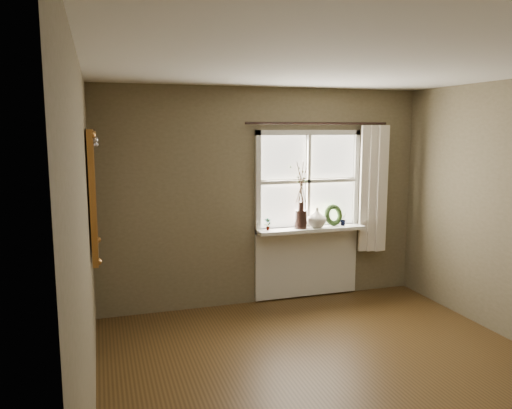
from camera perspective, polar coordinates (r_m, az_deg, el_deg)
The scene contains 15 objects.
floor at distance 4.42m, azimuth 10.98°, elevation -20.12°, with size 4.50×4.50×0.00m, color #432E15.
ceiling at distance 3.91m, azimuth 12.11°, elevation 15.60°, with size 4.50×4.50×0.00m, color silver.
wall_back at distance 6.05m, azimuth 0.90°, elevation 0.90°, with size 4.00×0.10×2.60m, color brown.
wall_left at distance 3.48m, azimuth -19.63°, elevation -5.39°, with size 0.10×4.50×2.60m, color brown.
window_frame at distance 6.16m, azimuth 5.98°, elevation 2.68°, with size 1.36×0.06×1.24m.
window_sill at distance 6.14m, azimuth 6.30°, elevation -2.81°, with size 1.36×0.26×0.04m, color silver.
window_apron at distance 6.34m, azimuth 5.83°, elevation -6.52°, with size 1.36×0.04×0.88m, color silver.
dark_jug at distance 6.07m, azimuth 5.14°, elevation -1.68°, with size 0.15×0.15×0.22m, color black.
cream_vase at distance 6.15m, azimuth 6.96°, elevation -1.47°, with size 0.23×0.23×0.24m, color beige.
wreath at distance 6.29m, azimuth 8.83°, elevation -1.45°, with size 0.27×0.27×0.07m, color #263D1B.
potted_plant_left at distance 5.92m, azimuth 1.35°, elevation -2.25°, with size 0.08×0.05×0.15m, color #263D1B.
potted_plant_right at distance 6.31m, azimuth 9.97°, elevation -1.68°, with size 0.09×0.07×0.15m, color #263D1B.
curtain at distance 6.46m, azimuth 13.16°, elevation 1.75°, with size 0.36×0.12×1.59m, color silver.
curtain_rod at distance 6.11m, azimuth 7.18°, elevation 9.19°, with size 0.03×0.03×1.84m, color black.
gilt_mirror at distance 4.92m, azimuth -18.20°, elevation 1.31°, with size 0.10×1.00×1.19m.
Camera 1 is at (-1.90, -3.38, 2.11)m, focal length 35.00 mm.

